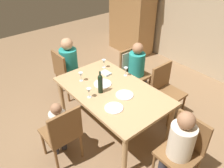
{
  "coord_description": "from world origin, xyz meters",
  "views": [
    {
      "loc": [
        2.09,
        -1.75,
        2.67
      ],
      "look_at": [
        0.0,
        0.0,
        0.84
      ],
      "focal_mm": 36.47,
      "sensor_mm": 36.0,
      "label": 1
    }
  ],
  "objects_px": {
    "chair_far_right": "(165,88)",
    "dinner_plate_host": "(103,84)",
    "armoire_cabinet": "(132,9)",
    "chair_right_end": "(183,147)",
    "wine_bottle_tall_green": "(100,83)",
    "person_child_small": "(58,126)",
    "dinner_plate_guest_right": "(125,95)",
    "chair_near": "(63,132)",
    "wine_glass_centre": "(126,70)",
    "wine_glass_near_left": "(89,91)",
    "person_woman_host": "(137,67)",
    "dinner_plate_guest_left": "(114,108)",
    "wine_glass_near_right": "(81,75)",
    "chair_far_left": "(132,66)",
    "handbag": "(183,121)",
    "dining_table": "(112,94)",
    "person_man_guest": "(179,145)",
    "wine_glass_far": "(104,62)",
    "person_man_bearded": "(70,63)"
  },
  "relations": [
    {
      "from": "wine_glass_far",
      "to": "person_child_small",
      "type": "bearing_deg",
      "value": -64.84
    },
    {
      "from": "wine_bottle_tall_green",
      "to": "dinner_plate_guest_left",
      "type": "bearing_deg",
      "value": -12.19
    },
    {
      "from": "wine_glass_near_right",
      "to": "dinner_plate_host",
      "type": "distance_m",
      "value": 0.36
    },
    {
      "from": "armoire_cabinet",
      "to": "wine_glass_near_left",
      "type": "relative_size",
      "value": 14.63
    },
    {
      "from": "wine_glass_centre",
      "to": "handbag",
      "type": "relative_size",
      "value": 0.53
    },
    {
      "from": "person_child_small",
      "to": "wine_glass_centre",
      "type": "relative_size",
      "value": 6.28
    },
    {
      "from": "person_woman_host",
      "to": "wine_glass_near_left",
      "type": "relative_size",
      "value": 7.39
    },
    {
      "from": "dinner_plate_guest_right",
      "to": "wine_glass_near_left",
      "type": "bearing_deg",
      "value": -124.92
    },
    {
      "from": "dinner_plate_guest_left",
      "to": "wine_glass_near_right",
      "type": "bearing_deg",
      "value": 177.18
    },
    {
      "from": "chair_near",
      "to": "wine_glass_centre",
      "type": "bearing_deg",
      "value": 10.82
    },
    {
      "from": "person_child_small",
      "to": "dinner_plate_guest_right",
      "type": "bearing_deg",
      "value": -14.55
    },
    {
      "from": "wine_glass_far",
      "to": "dinner_plate_guest_right",
      "type": "relative_size",
      "value": 0.59
    },
    {
      "from": "chair_far_left",
      "to": "dinner_plate_guest_left",
      "type": "xyz_separation_m",
      "value": [
        0.85,
        -1.15,
        0.16
      ]
    },
    {
      "from": "person_woman_host",
      "to": "wine_glass_near_right",
      "type": "distance_m",
      "value": 1.14
    },
    {
      "from": "wine_bottle_tall_green",
      "to": "wine_glass_near_left",
      "type": "relative_size",
      "value": 2.31
    },
    {
      "from": "chair_far_left",
      "to": "chair_near",
      "type": "xyz_separation_m",
      "value": [
        0.59,
        -1.79,
        -0.06
      ]
    },
    {
      "from": "chair_right_end",
      "to": "handbag",
      "type": "height_order",
      "value": "chair_right_end"
    },
    {
      "from": "person_child_small",
      "to": "chair_far_right",
      "type": "bearing_deg",
      "value": -10.09
    },
    {
      "from": "chair_right_end",
      "to": "wine_glass_near_right",
      "type": "relative_size",
      "value": 6.17
    },
    {
      "from": "person_man_guest",
      "to": "dinner_plate_host",
      "type": "height_order",
      "value": "person_man_guest"
    },
    {
      "from": "chair_far_right",
      "to": "wine_glass_centre",
      "type": "height_order",
      "value": "chair_far_right"
    },
    {
      "from": "armoire_cabinet",
      "to": "chair_right_end",
      "type": "relative_size",
      "value": 2.37
    },
    {
      "from": "armoire_cabinet",
      "to": "person_woman_host",
      "type": "height_order",
      "value": "armoire_cabinet"
    },
    {
      "from": "person_child_small",
      "to": "dining_table",
      "type": "bearing_deg",
      "value": -1.53
    },
    {
      "from": "dinner_plate_guest_right",
      "to": "wine_glass_centre",
      "type": "bearing_deg",
      "value": 135.85
    },
    {
      "from": "chair_far_left",
      "to": "dinner_plate_host",
      "type": "relative_size",
      "value": 3.44
    },
    {
      "from": "dining_table",
      "to": "chair_far_right",
      "type": "distance_m",
      "value": 0.95
    },
    {
      "from": "wine_glass_near_right",
      "to": "dining_table",
      "type": "bearing_deg",
      "value": 23.35
    },
    {
      "from": "wine_bottle_tall_green",
      "to": "dinner_plate_host",
      "type": "distance_m",
      "value": 0.26
    },
    {
      "from": "person_man_guest",
      "to": "dinner_plate_guest_left",
      "type": "xyz_separation_m",
      "value": [
        -0.89,
        -0.23,
        0.11
      ]
    },
    {
      "from": "dinner_plate_guest_left",
      "to": "dinner_plate_guest_right",
      "type": "distance_m",
      "value": 0.32
    },
    {
      "from": "person_woman_host",
      "to": "handbag",
      "type": "bearing_deg",
      "value": 90.0
    },
    {
      "from": "person_man_guest",
      "to": "wine_glass_near_left",
      "type": "relative_size",
      "value": 7.46
    },
    {
      "from": "wine_glass_near_left",
      "to": "dinner_plate_host",
      "type": "xyz_separation_m",
      "value": [
        -0.14,
        0.35,
        -0.1
      ]
    },
    {
      "from": "chair_far_left",
      "to": "handbag",
      "type": "relative_size",
      "value": 3.29
    },
    {
      "from": "person_man_guest",
      "to": "wine_glass_near_right",
      "type": "relative_size",
      "value": 7.46
    },
    {
      "from": "chair_far_right",
      "to": "dinner_plate_host",
      "type": "relative_size",
      "value": 3.44
    },
    {
      "from": "person_woman_host",
      "to": "handbag",
      "type": "relative_size",
      "value": 3.93
    },
    {
      "from": "wine_glass_near_left",
      "to": "wine_glass_near_right",
      "type": "bearing_deg",
      "value": 160.88
    },
    {
      "from": "chair_near",
      "to": "dinner_plate_guest_left",
      "type": "xyz_separation_m",
      "value": [
        0.26,
        0.64,
        0.22
      ]
    },
    {
      "from": "chair_near",
      "to": "wine_glass_centre",
      "type": "height_order",
      "value": "chair_near"
    },
    {
      "from": "chair_far_left",
      "to": "dinner_plate_guest_right",
      "type": "height_order",
      "value": "chair_far_left"
    },
    {
      "from": "person_woman_host",
      "to": "dinner_plate_host",
      "type": "height_order",
      "value": "person_woman_host"
    },
    {
      "from": "wine_bottle_tall_green",
      "to": "armoire_cabinet",
      "type": "bearing_deg",
      "value": 127.86
    },
    {
      "from": "chair_near",
      "to": "wine_bottle_tall_green",
      "type": "height_order",
      "value": "wine_bottle_tall_green"
    },
    {
      "from": "person_woman_host",
      "to": "person_child_small",
      "type": "height_order",
      "value": "person_woman_host"
    },
    {
      "from": "person_man_bearded",
      "to": "dinner_plate_guest_left",
      "type": "distance_m",
      "value": 1.6
    },
    {
      "from": "chair_far_left",
      "to": "chair_right_end",
      "type": "relative_size",
      "value": 1.0
    },
    {
      "from": "dining_table",
      "to": "person_child_small",
      "type": "xyz_separation_m",
      "value": [
        -0.02,
        -0.9,
        -0.1
      ]
    },
    {
      "from": "armoire_cabinet",
      "to": "chair_near",
      "type": "xyz_separation_m",
      "value": [
        2.04,
        -3.16,
        -0.56
      ]
    }
  ]
}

